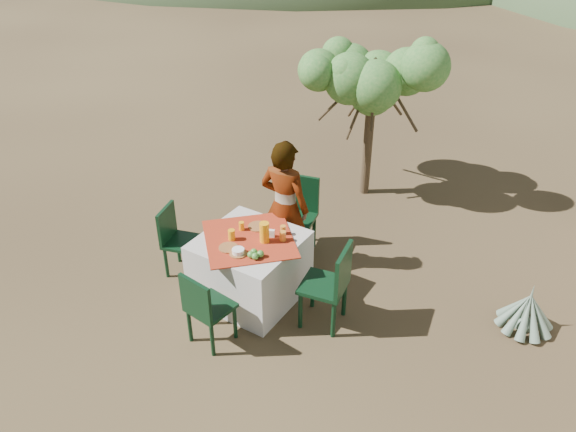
{
  "coord_description": "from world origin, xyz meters",
  "views": [
    {
      "loc": [
        2.33,
        -4.13,
        4.12
      ],
      "look_at": [
        -0.43,
        0.23,
        0.91
      ],
      "focal_mm": 35.0,
      "sensor_mm": 36.0,
      "label": 1
    }
  ],
  "objects_px": {
    "chair_near": "(205,307)",
    "chair_left": "(177,237)",
    "chair_far": "(298,211)",
    "person": "(285,207)",
    "agave": "(527,312)",
    "chair_right": "(331,283)",
    "shrub_tree": "(379,86)",
    "table": "(250,267)",
    "juice_pitcher": "(264,232)"
  },
  "relations": [
    {
      "from": "chair_far",
      "to": "chair_near",
      "type": "xyz_separation_m",
      "value": [
        0.11,
        -1.92,
        -0.07
      ]
    },
    {
      "from": "table",
      "to": "person",
      "type": "relative_size",
      "value": 0.79
    },
    {
      "from": "juice_pitcher",
      "to": "chair_right",
      "type": "bearing_deg",
      "value": 1.02
    },
    {
      "from": "chair_left",
      "to": "chair_near",
      "type": "bearing_deg",
      "value": -142.09
    },
    {
      "from": "chair_near",
      "to": "table",
      "type": "bearing_deg",
      "value": -78.45
    },
    {
      "from": "shrub_tree",
      "to": "agave",
      "type": "relative_size",
      "value": 3.26
    },
    {
      "from": "chair_far",
      "to": "chair_left",
      "type": "bearing_deg",
      "value": -142.33
    },
    {
      "from": "table",
      "to": "chair_left",
      "type": "bearing_deg",
      "value": -174.63
    },
    {
      "from": "chair_near",
      "to": "juice_pitcher",
      "type": "relative_size",
      "value": 3.79
    },
    {
      "from": "shrub_tree",
      "to": "juice_pitcher",
      "type": "distance_m",
      "value": 2.95
    },
    {
      "from": "chair_far",
      "to": "chair_left",
      "type": "distance_m",
      "value": 1.49
    },
    {
      "from": "chair_far",
      "to": "juice_pitcher",
      "type": "bearing_deg",
      "value": -91.35
    },
    {
      "from": "agave",
      "to": "chair_far",
      "type": "bearing_deg",
      "value": -179.39
    },
    {
      "from": "chair_right",
      "to": "chair_near",
      "type": "bearing_deg",
      "value": -53.94
    },
    {
      "from": "chair_right",
      "to": "shrub_tree",
      "type": "height_order",
      "value": "shrub_tree"
    },
    {
      "from": "table",
      "to": "agave",
      "type": "height_order",
      "value": "table"
    },
    {
      "from": "chair_right",
      "to": "agave",
      "type": "bearing_deg",
      "value": 110.67
    },
    {
      "from": "person",
      "to": "agave",
      "type": "xyz_separation_m",
      "value": [
        2.71,
        0.43,
        -0.61
      ]
    },
    {
      "from": "chair_near",
      "to": "juice_pitcher",
      "type": "xyz_separation_m",
      "value": [
        0.09,
        0.91,
        0.4
      ]
    },
    {
      "from": "table",
      "to": "juice_pitcher",
      "type": "relative_size",
      "value": 5.73
    },
    {
      "from": "chair_left",
      "to": "shrub_tree",
      "type": "height_order",
      "value": "shrub_tree"
    },
    {
      "from": "person",
      "to": "agave",
      "type": "distance_m",
      "value": 2.81
    },
    {
      "from": "juice_pitcher",
      "to": "shrub_tree",
      "type": "bearing_deg",
      "value": 91.28
    },
    {
      "from": "table",
      "to": "shrub_tree",
      "type": "bearing_deg",
      "value": 87.88
    },
    {
      "from": "shrub_tree",
      "to": "chair_far",
      "type": "bearing_deg",
      "value": -94.41
    },
    {
      "from": "table",
      "to": "chair_right",
      "type": "height_order",
      "value": "chair_right"
    },
    {
      "from": "agave",
      "to": "juice_pitcher",
      "type": "relative_size",
      "value": 2.77
    },
    {
      "from": "chair_near",
      "to": "chair_left",
      "type": "bearing_deg",
      "value": -29.62
    },
    {
      "from": "chair_left",
      "to": "shrub_tree",
      "type": "bearing_deg",
      "value": -36.2
    },
    {
      "from": "chair_left",
      "to": "shrub_tree",
      "type": "xyz_separation_m",
      "value": [
        1.09,
        2.99,
        1.15
      ]
    },
    {
      "from": "table",
      "to": "chair_right",
      "type": "relative_size",
      "value": 1.35
    },
    {
      "from": "chair_far",
      "to": "person",
      "type": "xyz_separation_m",
      "value": [
        0.06,
        -0.4,
        0.28
      ]
    },
    {
      "from": "chair_far",
      "to": "person",
      "type": "bearing_deg",
      "value": -94.04
    },
    {
      "from": "chair_left",
      "to": "chair_right",
      "type": "bearing_deg",
      "value": -101.74
    },
    {
      "from": "chair_left",
      "to": "chair_right",
      "type": "distance_m",
      "value": 1.97
    },
    {
      "from": "chair_right",
      "to": "juice_pitcher",
      "type": "height_order",
      "value": "juice_pitcher"
    },
    {
      "from": "chair_right",
      "to": "table",
      "type": "bearing_deg",
      "value": -96.32
    },
    {
      "from": "chair_right",
      "to": "agave",
      "type": "relative_size",
      "value": 1.53
    },
    {
      "from": "chair_far",
      "to": "chair_left",
      "type": "relative_size",
      "value": 1.15
    },
    {
      "from": "person",
      "to": "chair_far",
      "type": "bearing_deg",
      "value": -84.8
    },
    {
      "from": "chair_left",
      "to": "juice_pitcher",
      "type": "xyz_separation_m",
      "value": [
        1.15,
        0.14,
        0.4
      ]
    },
    {
      "from": "table",
      "to": "agave",
      "type": "bearing_deg",
      "value": 21.69
    },
    {
      "from": "chair_far",
      "to": "chair_right",
      "type": "height_order",
      "value": "chair_far"
    },
    {
      "from": "table",
      "to": "shrub_tree",
      "type": "height_order",
      "value": "shrub_tree"
    },
    {
      "from": "chair_near",
      "to": "chair_right",
      "type": "xyz_separation_m",
      "value": [
        0.9,
        0.92,
        0.06
      ]
    },
    {
      "from": "shrub_tree",
      "to": "person",
      "type": "bearing_deg",
      "value": -92.07
    },
    {
      "from": "agave",
      "to": "juice_pitcher",
      "type": "xyz_separation_m",
      "value": [
        -2.56,
        -1.04,
        0.66
      ]
    },
    {
      "from": "agave",
      "to": "chair_right",
      "type": "bearing_deg",
      "value": -149.63
    },
    {
      "from": "person",
      "to": "juice_pitcher",
      "type": "xyz_separation_m",
      "value": [
        0.14,
        -0.62,
        0.05
      ]
    },
    {
      "from": "chair_far",
      "to": "chair_left",
      "type": "height_order",
      "value": "chair_far"
    }
  ]
}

